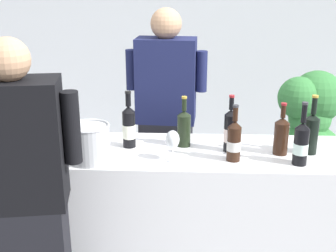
{
  "coord_description": "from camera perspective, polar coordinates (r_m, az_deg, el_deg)",
  "views": [
    {
      "loc": [
        0.1,
        -2.36,
        1.93
      ],
      "look_at": [
        -0.01,
        0.0,
        1.12
      ],
      "focal_mm": 46.72,
      "sensor_mm": 36.0,
      "label": 1
    }
  ],
  "objects": [
    {
      "name": "wine_glass",
      "position": [
        2.38,
        0.6,
        -1.91
      ],
      "size": [
        0.08,
        0.08,
        0.17
      ],
      "color": "silver",
      "rests_on": "counter"
    },
    {
      "name": "wine_bottle_1",
      "position": [
        2.43,
        16.96,
        -2.15
      ],
      "size": [
        0.08,
        0.08,
        0.35
      ],
      "color": "black",
      "rests_on": "counter"
    },
    {
      "name": "wine_bottle_3",
      "position": [
        2.58,
        2.09,
        -0.16
      ],
      "size": [
        0.08,
        0.08,
        0.3
      ],
      "color": "black",
      "rests_on": "counter"
    },
    {
      "name": "wine_bottle_8",
      "position": [
        2.4,
        8.61,
        -1.89
      ],
      "size": [
        0.08,
        0.08,
        0.32
      ],
      "color": "black",
      "rests_on": "counter"
    },
    {
      "name": "wine_bottle_6",
      "position": [
        2.77,
        -13.72,
        0.69
      ],
      "size": [
        0.08,
        0.08,
        0.32
      ],
      "color": "black",
      "rests_on": "counter"
    },
    {
      "name": "wine_bottle_7",
      "position": [
        2.55,
        14.56,
        -1.11
      ],
      "size": [
        0.08,
        0.08,
        0.3
      ],
      "color": "black",
      "rests_on": "counter"
    },
    {
      "name": "potted_shrub",
      "position": [
        3.76,
        17.78,
        -0.94
      ],
      "size": [
        0.56,
        0.55,
        1.23
      ],
      "color": "brown",
      "rests_on": "ground_plane"
    },
    {
      "name": "ice_bucket",
      "position": [
        2.41,
        -10.23,
        -2.19
      ],
      "size": [
        0.23,
        0.23,
        0.21
      ],
      "color": "silver",
      "rests_on": "counter"
    },
    {
      "name": "wall_back",
      "position": [
        4.99,
        1.61,
        12.78
      ],
      "size": [
        8.0,
        0.1,
        2.8
      ],
      "primitive_type": "cube",
      "color": "silver",
      "rests_on": "ground_plane"
    },
    {
      "name": "wine_bottle_4",
      "position": [
        2.53,
        8.12,
        -0.6
      ],
      "size": [
        0.07,
        0.07,
        0.33
      ],
      "color": "black",
      "rests_on": "counter"
    },
    {
      "name": "wine_bottle_5",
      "position": [
        2.58,
        -5.12,
        -0.06
      ],
      "size": [
        0.08,
        0.08,
        0.34
      ],
      "color": "black",
      "rests_on": "counter"
    },
    {
      "name": "person_guest",
      "position": [
        2.21,
        -17.93,
        -11.83
      ],
      "size": [
        0.55,
        0.3,
        1.7
      ],
      "color": "black",
      "rests_on": "ground_plane"
    },
    {
      "name": "wine_bottle_2",
      "position": [
        2.6,
        -15.82,
        -0.9
      ],
      "size": [
        0.07,
        0.07,
        0.32
      ],
      "color": "black",
      "rests_on": "counter"
    },
    {
      "name": "wine_bottle_0",
      "position": [
        2.6,
        18.2,
        -0.75
      ],
      "size": [
        0.08,
        0.08,
        0.34
      ],
      "color": "black",
      "rests_on": "counter"
    },
    {
      "name": "person_server",
      "position": [
        3.22,
        -0.23,
        -0.69
      ],
      "size": [
        0.58,
        0.27,
        1.74
      ],
      "color": "black",
      "rests_on": "ground_plane"
    },
    {
      "name": "counter",
      "position": [
        2.77,
        0.23,
        -12.53
      ],
      "size": [
        2.15,
        0.59,
        0.97
      ],
      "primitive_type": "cube",
      "color": "white",
      "rests_on": "ground_plane"
    }
  ]
}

